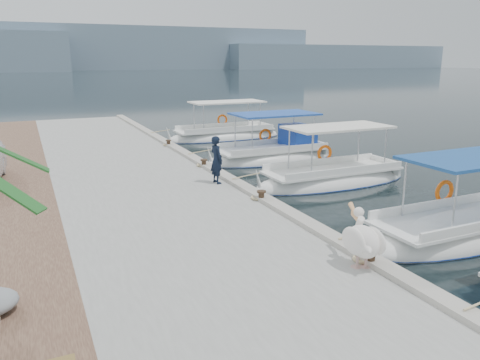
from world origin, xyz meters
name	(u,v)px	position (x,y,z in m)	size (l,w,h in m)	color
ground	(297,231)	(0.00, 0.00, 0.00)	(400.00, 400.00, 0.00)	black
concrete_quay	(147,190)	(-3.00, 5.00, 0.25)	(6.00, 40.00, 0.50)	gray
quay_curb	(221,174)	(-0.22, 5.00, 0.56)	(0.44, 40.00, 0.12)	#A19B8F
distant_hills	(111,51)	(29.61, 201.49, 7.61)	(330.00, 60.00, 18.00)	slate
fishing_caique_b	(463,233)	(3.82, -2.31, 0.13)	(6.47, 2.22, 2.83)	white
fishing_caique_c	(332,181)	(3.90, 3.81, 0.13)	(6.63, 2.15, 2.83)	white
fishing_caique_d	(273,156)	(3.92, 8.62, 0.20)	(6.44, 2.52, 2.83)	white
fishing_caique_e	(225,137)	(4.20, 15.24, 0.12)	(7.22, 2.27, 2.83)	white
mooring_bollards	(261,195)	(-0.35, 1.50, 0.69)	(0.28, 20.28, 0.33)	black
pelican	(363,240)	(-0.59, -3.48, 1.11)	(0.86, 1.51, 1.18)	tan
fisherman	(217,160)	(-0.78, 4.04, 1.32)	(0.60, 0.39, 1.65)	black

